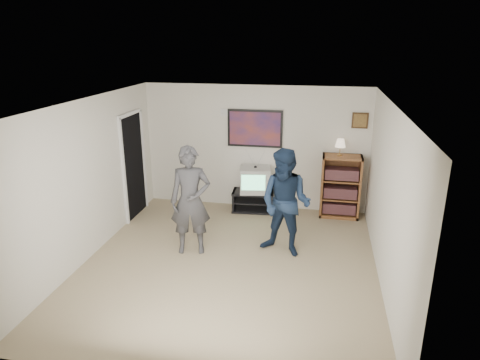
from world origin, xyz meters
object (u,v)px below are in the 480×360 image
(person_tall, at_px, (191,201))
(person_short, at_px, (286,203))
(crt_television, at_px, (255,180))
(bookshelf, at_px, (340,186))
(media_stand, at_px, (253,201))

(person_tall, bearing_deg, person_short, -4.57)
(crt_television, relative_size, bookshelf, 0.48)
(bookshelf, bearing_deg, person_short, -117.80)
(person_short, bearing_deg, bookshelf, 80.33)
(crt_television, xyz_separation_m, person_tall, (-0.75, -1.91, 0.22))
(bookshelf, bearing_deg, crt_television, -178.28)
(person_short, bearing_deg, crt_television, 131.93)
(bookshelf, bearing_deg, person_tall, -140.93)
(bookshelf, height_order, person_tall, person_tall)
(crt_television, bearing_deg, person_tall, -120.12)
(media_stand, relative_size, bookshelf, 0.70)
(media_stand, height_order, crt_television, crt_television)
(person_tall, bearing_deg, crt_television, 55.72)
(person_tall, height_order, person_short, person_tall)
(crt_television, distance_m, person_short, 1.86)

